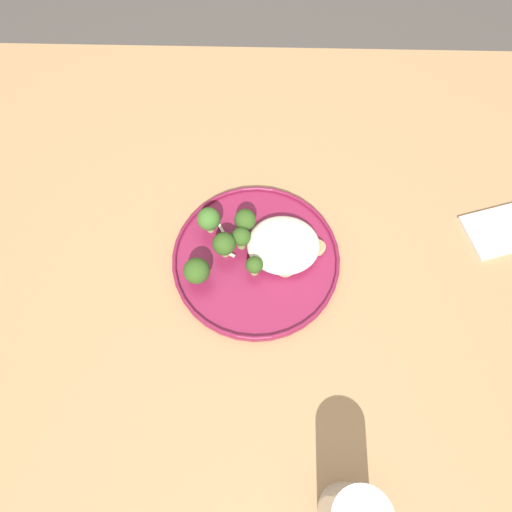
# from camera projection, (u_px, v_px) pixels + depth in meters

# --- Properties ---
(ground) EXTENTS (6.00, 6.00, 0.00)m
(ground) POSITION_uv_depth(u_px,v_px,m) (242.00, 348.00, 1.49)
(ground) COLOR #47423D
(wooden_dining_table) EXTENTS (1.40, 1.00, 0.74)m
(wooden_dining_table) POSITION_uv_depth(u_px,v_px,m) (233.00, 266.00, 0.89)
(wooden_dining_table) COLOR #9E754C
(wooden_dining_table) RESTS_ON ground
(dinner_plate) EXTENTS (0.29, 0.29, 0.02)m
(dinner_plate) POSITION_uv_depth(u_px,v_px,m) (256.00, 259.00, 0.80)
(dinner_plate) COLOR maroon
(dinner_plate) RESTS_ON wooden_dining_table
(noodle_bed) EXTENTS (0.12, 0.11, 0.04)m
(noodle_bed) POSITION_uv_depth(u_px,v_px,m) (283.00, 245.00, 0.79)
(noodle_bed) COLOR beige
(noodle_bed) RESTS_ON dinner_plate
(seared_scallop_center_golden) EXTENTS (0.03, 0.03, 0.01)m
(seared_scallop_center_golden) POSITION_uv_depth(u_px,v_px,m) (306.00, 249.00, 0.80)
(seared_scallop_center_golden) COLOR #DBB77A
(seared_scallop_center_golden) RESTS_ON dinner_plate
(seared_scallop_tilted_round) EXTENTS (0.03, 0.03, 0.02)m
(seared_scallop_tilted_round) POSITION_uv_depth(u_px,v_px,m) (285.00, 266.00, 0.78)
(seared_scallop_tilted_round) COLOR #DBB77A
(seared_scallop_tilted_round) RESTS_ON dinner_plate
(seared_scallop_right_edge) EXTENTS (0.03, 0.03, 0.02)m
(seared_scallop_right_edge) POSITION_uv_depth(u_px,v_px,m) (283.00, 246.00, 0.80)
(seared_scallop_right_edge) COLOR #E5C689
(seared_scallop_right_edge) RESTS_ON dinner_plate
(seared_scallop_half_hidden) EXTENTS (0.03, 0.03, 0.01)m
(seared_scallop_half_hidden) POSITION_uv_depth(u_px,v_px,m) (317.00, 247.00, 0.80)
(seared_scallop_half_hidden) COLOR #DBB77A
(seared_scallop_half_hidden) RESTS_ON dinner_plate
(broccoli_floret_beside_noodles) EXTENTS (0.04, 0.04, 0.06)m
(broccoli_floret_beside_noodles) POSITION_uv_depth(u_px,v_px,m) (224.00, 244.00, 0.77)
(broccoli_floret_beside_noodles) COLOR #7A994C
(broccoli_floret_beside_noodles) RESTS_ON dinner_plate
(broccoli_floret_tall_stalk) EXTENTS (0.04, 0.04, 0.06)m
(broccoli_floret_tall_stalk) POSITION_uv_depth(u_px,v_px,m) (245.00, 220.00, 0.79)
(broccoli_floret_tall_stalk) COLOR #7A994C
(broccoli_floret_tall_stalk) RESTS_ON dinner_plate
(broccoli_floret_rear_charred) EXTENTS (0.04, 0.04, 0.06)m
(broccoli_floret_rear_charred) POSITION_uv_depth(u_px,v_px,m) (209.00, 219.00, 0.79)
(broccoli_floret_rear_charred) COLOR #89A356
(broccoli_floret_rear_charred) RESTS_ON dinner_plate
(broccoli_floret_split_head) EXTENTS (0.03, 0.03, 0.05)m
(broccoli_floret_split_head) POSITION_uv_depth(u_px,v_px,m) (241.00, 237.00, 0.78)
(broccoli_floret_split_head) COLOR #7A994C
(broccoli_floret_split_head) RESTS_ON dinner_plate
(broccoli_floret_right_tilted) EXTENTS (0.04, 0.04, 0.06)m
(broccoli_floret_right_tilted) POSITION_uv_depth(u_px,v_px,m) (197.00, 271.00, 0.75)
(broccoli_floret_right_tilted) COLOR #89A356
(broccoli_floret_right_tilted) RESTS_ON dinner_plate
(broccoli_floret_front_edge) EXTENTS (0.03, 0.03, 0.04)m
(broccoli_floret_front_edge) POSITION_uv_depth(u_px,v_px,m) (254.00, 265.00, 0.77)
(broccoli_floret_front_edge) COLOR #89A356
(broccoli_floret_front_edge) RESTS_ON dinner_plate
(onion_sliver_pale_crescent) EXTENTS (0.03, 0.05, 0.00)m
(onion_sliver_pale_crescent) POSITION_uv_depth(u_px,v_px,m) (217.00, 221.00, 0.83)
(onion_sliver_pale_crescent) COLOR silver
(onion_sliver_pale_crescent) RESTS_ON dinner_plate
(onion_sliver_short_strip) EXTENTS (0.03, 0.02, 0.00)m
(onion_sliver_short_strip) POSITION_uv_depth(u_px,v_px,m) (226.00, 252.00, 0.80)
(onion_sliver_short_strip) COLOR silver
(onion_sliver_short_strip) RESTS_ON dinner_plate
(folded_napkin) EXTENTS (0.17, 0.13, 0.01)m
(folded_napkin) POSITION_uv_depth(u_px,v_px,m) (507.00, 229.00, 0.83)
(folded_napkin) COLOR silver
(folded_napkin) RESTS_ON wooden_dining_table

